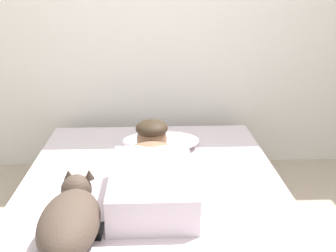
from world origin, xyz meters
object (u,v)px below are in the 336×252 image
at_px(pillow, 161,141).
at_px(cell_phone, 95,231).
at_px(coffee_cup, 178,156).
at_px(person_lying, 152,171).
at_px(dog, 71,218).
at_px(bed, 153,217).

xyz_separation_m(pillow, cell_phone, (-0.32, -0.96, -0.05)).
bearing_deg(coffee_cup, person_lying, -115.56).
xyz_separation_m(dog, coffee_cup, (0.52, 0.78, -0.07)).
xyz_separation_m(pillow, dog, (-0.42, -1.00, 0.05)).
distance_m(coffee_cup, cell_phone, 0.86).
distance_m(bed, person_lying, 0.29).
bearing_deg(coffee_cup, dog, -123.71).
height_order(bed, pillow, pillow).
distance_m(dog, cell_phone, 0.14).
xyz_separation_m(bed, person_lying, (0.00, -0.01, 0.29)).
xyz_separation_m(bed, cell_phone, (-0.26, -0.41, 0.19)).
bearing_deg(person_lying, coffee_cup, 64.44).
height_order(person_lying, cell_phone, person_lying).
height_order(pillow, coffee_cup, pillow).
bearing_deg(pillow, bed, -96.40).
xyz_separation_m(pillow, coffee_cup, (0.10, -0.22, -0.02)).
distance_m(bed, coffee_cup, 0.44).
relative_size(bed, dog, 3.56).
height_order(pillow, person_lying, person_lying).
height_order(bed, coffee_cup, coffee_cup).
xyz_separation_m(bed, dog, (-0.36, -0.45, 0.29)).
bearing_deg(bed, dog, -128.56).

